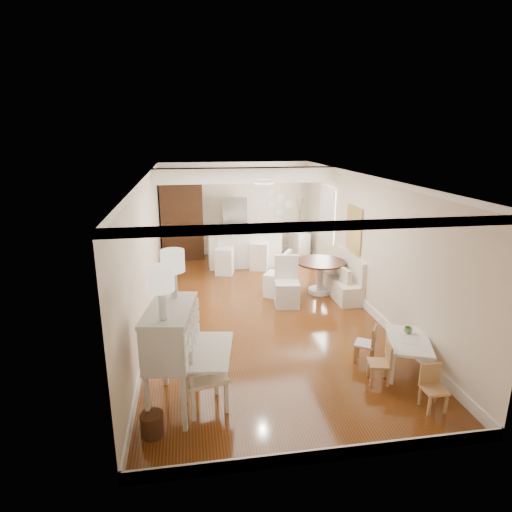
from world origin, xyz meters
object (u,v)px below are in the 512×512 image
object	(u,v)px
slip_chair_near	(287,282)
bar_stool_right	(259,248)
gustavian_armchair	(205,374)
kids_chair_a	(379,363)
wicker_basket	(152,424)
kids_table	(407,355)
sideboard	(299,245)
kids_chair_b	(365,343)
bar_stool_left	(224,254)
secretary_bureau	(172,358)
dining_table	(320,277)
breakfast_counter	(245,248)
fridge	(246,227)
kids_chair_c	(434,389)
pantry_cabinet	(182,220)
slip_chair_far	(277,273)

from	to	relation	value
slip_chair_near	bar_stool_right	bearing A→B (deg)	101.25
gustavian_armchair	kids_chair_a	world-z (taller)	gustavian_armchair
wicker_basket	slip_chair_near	xyz separation A→B (m)	(2.58, 3.79, 0.40)
kids_table	sideboard	xyz separation A→B (m)	(-0.07, 6.48, 0.14)
gustavian_armchair	kids_chair_b	size ratio (longest dim) A/B	1.56
sideboard	bar_stool_left	bearing A→B (deg)	-159.93
secretary_bureau	slip_chair_near	size ratio (longest dim) A/B	1.35
dining_table	bar_stool_left	distance (m)	2.72
dining_table	breakfast_counter	distance (m)	2.79
kids_chair_b	fridge	bearing A→B (deg)	-137.76
kids_chair_a	dining_table	size ratio (longest dim) A/B	0.57
bar_stool_right	breakfast_counter	bearing A→B (deg)	154.74
kids_chair_c	sideboard	xyz separation A→B (m)	(0.08, 7.49, 0.08)
gustavian_armchair	pantry_cabinet	xyz separation A→B (m)	(-0.32, 7.42, 0.65)
kids_chair_b	fridge	xyz separation A→B (m)	(-1.05, 6.57, 0.58)
dining_table	bar_stool_left	size ratio (longest dim) A/B	1.01
kids_table	kids_chair_c	world-z (taller)	kids_chair_c
kids_chair_c	sideboard	size ratio (longest dim) A/B	0.76
kids_chair_c	bar_stool_right	xyz separation A→B (m)	(-1.29, 6.55, 0.29)
gustavian_armchair	kids_chair_b	bearing A→B (deg)	-85.89
slip_chair_near	dining_table	bearing A→B (deg)	42.37
secretary_bureau	kids_chair_c	distance (m)	3.53
kids_chair_a	dining_table	bearing A→B (deg)	-170.37
kids_chair_b	sideboard	world-z (taller)	sideboard
breakfast_counter	pantry_cabinet	xyz separation A→B (m)	(-1.70, 1.08, 0.63)
gustavian_armchair	dining_table	distance (m)	4.88
secretary_bureau	sideboard	bearing A→B (deg)	72.08
bar_stool_left	sideboard	distance (m)	2.66
kids_table	bar_stool_left	world-z (taller)	bar_stool_left
slip_chair_near	gustavian_armchair	bearing A→B (deg)	-111.90
wicker_basket	slip_chair_far	bearing A→B (deg)	60.49
secretary_bureau	fridge	world-z (taller)	fridge
dining_table	slip_chair_near	xyz separation A→B (m)	(-0.94, -0.64, 0.15)
wicker_basket	kids_chair_a	xyz separation A→B (m)	(3.27, 0.67, 0.18)
wicker_basket	kids_chair_c	bearing A→B (deg)	-1.17
bar_stool_right	sideboard	distance (m)	1.67
kids_chair_a	breakfast_counter	distance (m)	6.26
dining_table	pantry_cabinet	distance (m)	4.74
kids_chair_c	fridge	xyz separation A→B (m)	(-1.45, 7.93, 0.58)
secretary_bureau	slip_chair_far	bearing A→B (deg)	69.21
dining_table	slip_chair_far	size ratio (longest dim) A/B	1.06
gustavian_armchair	sideboard	size ratio (longest dim) A/B	1.20
slip_chair_far	kids_chair_b	bearing A→B (deg)	43.79
secretary_bureau	wicker_basket	xyz separation A→B (m)	(-0.26, -0.56, -0.58)
gustavian_armchair	bar_stool_left	bearing A→B (deg)	-20.93
gustavian_armchair	kids_table	xyz separation A→B (m)	(3.18, 0.47, -0.24)
kids_chair_b	slip_chair_far	xyz separation A→B (m)	(-0.81, 3.13, 0.21)
wicker_basket	gustavian_armchair	bearing A→B (deg)	34.17
gustavian_armchair	pantry_cabinet	size ratio (longest dim) A/B	0.44
kids_table	fridge	xyz separation A→B (m)	(-1.60, 6.92, 0.64)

